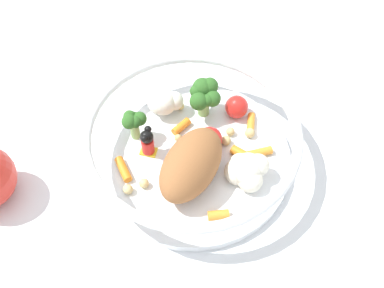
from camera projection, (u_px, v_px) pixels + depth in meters
The scene contains 2 objects.
ground_plane at pixel (203, 158), 0.55m from camera, with size 2.40×2.40×0.00m, color white.
food_container at pixel (195, 145), 0.52m from camera, with size 0.24×0.24×0.07m.
Camera 1 is at (0.24, 0.20, 0.46)m, focal length 43.33 mm.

